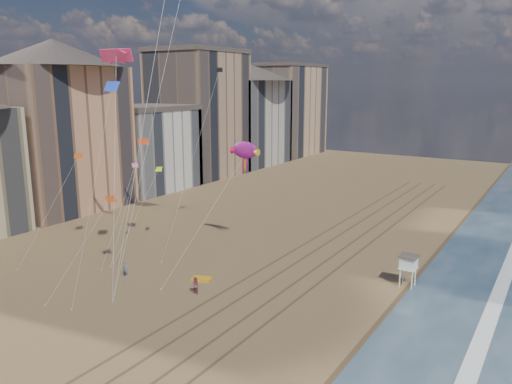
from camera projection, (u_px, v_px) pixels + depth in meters
wet_sand at (466, 269)px, 58.33m from camera, size 260.00×260.00×0.00m
foam at (505, 277)px, 56.14m from camera, size 260.00×260.00×0.00m
tracks at (301, 268)px, 58.65m from camera, size 7.68×120.00×0.01m
buildings at (181, 119)px, 110.33m from camera, size 34.72×131.35×29.00m
lifeguard_stand at (409, 263)px, 52.92m from camera, size 1.91×1.91×3.45m
grounded_kite at (201, 279)px, 55.16m from camera, size 2.42×1.94×0.24m
show_kite at (245, 150)px, 62.48m from camera, size 4.02×8.30×19.87m
kite_flyer_a at (125, 269)px, 55.87m from camera, size 0.67×0.46×1.77m
kite_flyer_b at (195, 286)px, 51.18m from camera, size 1.04×0.89×1.87m
small_kites at (130, 137)px, 58.71m from camera, size 14.20×18.51×14.81m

